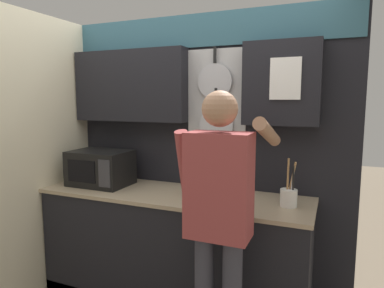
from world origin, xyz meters
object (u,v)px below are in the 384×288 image
at_px(person, 219,207).
at_px(utensil_crock, 289,196).
at_px(microwave, 101,168).
at_px(knife_block, 195,184).

bearing_deg(person, utensil_crock, 57.90).
distance_m(microwave, person, 1.39).
bearing_deg(knife_block, microwave, -179.95).
height_order(microwave, utensil_crock, utensil_crock).
xyz_separation_m(knife_block, utensil_crock, (0.72, 0.00, -0.02)).
bearing_deg(utensil_crock, knife_block, -179.91).
xyz_separation_m(microwave, knife_block, (0.90, 0.00, -0.06)).
bearing_deg(microwave, person, -22.82).
relative_size(knife_block, person, 0.16).
relative_size(microwave, person, 0.30).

